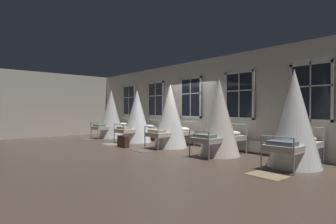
{
  "coord_description": "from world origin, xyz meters",
  "views": [
    {
      "loc": [
        7.5,
        -6.62,
        1.44
      ],
      "look_at": [
        -0.19,
        0.08,
        1.34
      ],
      "focal_mm": 28.43,
      "sensor_mm": 36.0,
      "label": 1
    }
  ],
  "objects_px": {
    "cot_fourth": "(219,118)",
    "cot_fifth": "(294,120)",
    "cot_second": "(137,117)",
    "cot_third": "(170,117)",
    "suitcase_dark": "(123,141)",
    "cot_first": "(111,114)"
  },
  "relations": [
    {
      "from": "cot_fourth",
      "to": "cot_second",
      "type": "bearing_deg",
      "value": 90.63
    },
    {
      "from": "cot_third",
      "to": "cot_fifth",
      "type": "relative_size",
      "value": 0.98
    },
    {
      "from": "cot_second",
      "to": "cot_first",
      "type": "bearing_deg",
      "value": 89.06
    },
    {
      "from": "cot_third",
      "to": "cot_second",
      "type": "bearing_deg",
      "value": 89.76
    },
    {
      "from": "cot_third",
      "to": "suitcase_dark",
      "type": "height_order",
      "value": "cot_third"
    },
    {
      "from": "cot_fourth",
      "to": "cot_fifth",
      "type": "xyz_separation_m",
      "value": [
        2.28,
        0.07,
        0.03
      ]
    },
    {
      "from": "cot_first",
      "to": "cot_third",
      "type": "height_order",
      "value": "cot_first"
    },
    {
      "from": "cot_first",
      "to": "cot_fourth",
      "type": "bearing_deg",
      "value": -90.82
    },
    {
      "from": "cot_second",
      "to": "suitcase_dark",
      "type": "relative_size",
      "value": 4.12
    },
    {
      "from": "cot_first",
      "to": "cot_third",
      "type": "relative_size",
      "value": 1.01
    },
    {
      "from": "cot_first",
      "to": "cot_third",
      "type": "bearing_deg",
      "value": -90.71
    },
    {
      "from": "cot_third",
      "to": "suitcase_dark",
      "type": "relative_size",
      "value": 4.28
    },
    {
      "from": "cot_second",
      "to": "suitcase_dark",
      "type": "xyz_separation_m",
      "value": [
        1.04,
        -1.34,
        -0.9
      ]
    },
    {
      "from": "cot_first",
      "to": "cot_third",
      "type": "xyz_separation_m",
      "value": [
        4.58,
        -0.03,
        -0.02
      ]
    },
    {
      "from": "cot_second",
      "to": "cot_fourth",
      "type": "distance_m",
      "value": 4.53
    },
    {
      "from": "cot_third",
      "to": "cot_fifth",
      "type": "height_order",
      "value": "cot_fifth"
    },
    {
      "from": "cot_third",
      "to": "cot_fifth",
      "type": "bearing_deg",
      "value": -90.18
    },
    {
      "from": "cot_fifth",
      "to": "suitcase_dark",
      "type": "relative_size",
      "value": 4.36
    },
    {
      "from": "cot_fourth",
      "to": "cot_fifth",
      "type": "bearing_deg",
      "value": -87.52
    },
    {
      "from": "cot_second",
      "to": "cot_fifth",
      "type": "xyz_separation_m",
      "value": [
        6.81,
        0.06,
        0.06
      ]
    },
    {
      "from": "cot_first",
      "to": "suitcase_dark",
      "type": "bearing_deg",
      "value": -112.5
    },
    {
      "from": "cot_first",
      "to": "cot_second",
      "type": "relative_size",
      "value": 1.05
    }
  ]
}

